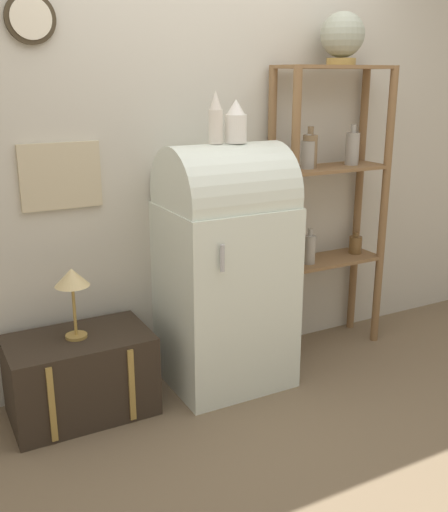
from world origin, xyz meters
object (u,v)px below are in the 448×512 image
(suitcase_trunk, at_px, (81,375))
(globe, at_px, (342,36))
(vase_center, at_px, (236,123))
(desk_lamp, at_px, (72,282))
(refrigerator, at_px, (225,263))
(vase_left, at_px, (216,119))

(suitcase_trunk, relative_size, globe, 2.45)
(vase_center, distance_m, desk_lamp, 1.17)
(suitcase_trunk, height_order, desk_lamp, desk_lamp)
(refrigerator, xyz_separation_m, desk_lamp, (-0.85, 0.03, 0.02))
(vase_left, bearing_deg, globe, 7.43)
(refrigerator, distance_m, vase_left, 0.79)
(refrigerator, xyz_separation_m, globe, (0.83, 0.12, 1.22))
(suitcase_trunk, height_order, globe, globe)
(vase_left, relative_size, vase_center, 1.20)
(desk_lamp, bearing_deg, vase_center, -2.50)
(globe, distance_m, vase_center, 0.91)
(vase_center, relative_size, desk_lamp, 0.61)
(globe, bearing_deg, suitcase_trunk, -176.99)
(globe, relative_size, vase_center, 1.32)
(refrigerator, height_order, vase_center, vase_center)
(suitcase_trunk, distance_m, vase_left, 1.51)
(refrigerator, bearing_deg, desk_lamp, 178.04)
(vase_center, height_order, desk_lamp, vase_center)
(globe, distance_m, vase_left, 0.99)
(vase_left, height_order, vase_center, vase_left)
(desk_lamp, bearing_deg, refrigerator, -1.96)
(suitcase_trunk, bearing_deg, globe, 3.01)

